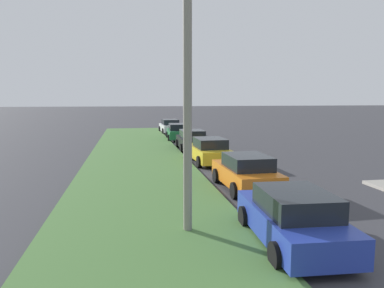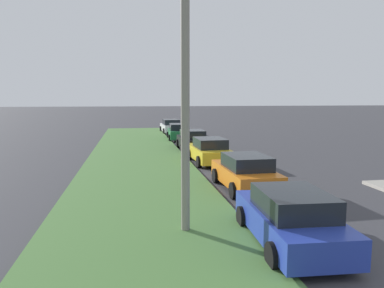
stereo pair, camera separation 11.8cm
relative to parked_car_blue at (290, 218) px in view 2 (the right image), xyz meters
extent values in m
cube|color=#477238|center=(5.88, 3.67, -0.66)|extent=(60.00, 6.00, 0.12)
cube|color=#23389E|center=(0.05, 0.00, -0.15)|extent=(4.38, 1.99, 0.70)
cube|color=black|center=(-0.15, 0.01, 0.48)|extent=(2.27, 1.70, 0.55)
cylinder|color=black|center=(1.44, 0.84, -0.40)|extent=(0.65, 0.25, 0.64)
cylinder|color=black|center=(1.36, -0.96, -0.40)|extent=(0.65, 0.25, 0.64)
cylinder|color=black|center=(-1.26, 0.96, -0.40)|extent=(0.65, 0.25, 0.64)
cylinder|color=black|center=(-1.34, -0.84, -0.40)|extent=(0.65, 0.25, 0.64)
cube|color=orange|center=(5.83, -0.63, -0.15)|extent=(4.34, 1.90, 0.70)
cube|color=black|center=(5.63, -0.63, 0.48)|extent=(2.24, 1.65, 0.55)
cylinder|color=black|center=(7.16, 0.30, -0.40)|extent=(0.65, 0.24, 0.64)
cylinder|color=black|center=(7.20, -1.50, -0.40)|extent=(0.65, 0.24, 0.64)
cylinder|color=black|center=(4.46, 0.24, -0.40)|extent=(0.65, 0.24, 0.64)
cylinder|color=black|center=(4.50, -1.56, -0.40)|extent=(0.65, 0.24, 0.64)
cube|color=gold|center=(12.16, -0.46, -0.15)|extent=(4.36, 1.95, 0.70)
cube|color=black|center=(11.96, -0.47, 0.48)|extent=(2.25, 1.68, 0.55)
cylinder|color=black|center=(13.47, 0.48, -0.40)|extent=(0.65, 0.24, 0.64)
cylinder|color=black|center=(13.54, -1.32, -0.40)|extent=(0.65, 0.24, 0.64)
cylinder|color=black|center=(10.78, 0.39, -0.40)|extent=(0.65, 0.24, 0.64)
cylinder|color=black|center=(10.84, -1.41, -0.40)|extent=(0.65, 0.24, 0.64)
cube|color=black|center=(17.52, -0.35, -0.15)|extent=(4.32, 1.86, 0.70)
cube|color=black|center=(17.32, -0.35, 0.48)|extent=(2.22, 1.63, 0.55)
cylinder|color=black|center=(18.88, 0.53, -0.40)|extent=(0.64, 0.23, 0.64)
cylinder|color=black|center=(18.86, -1.27, -0.40)|extent=(0.64, 0.23, 0.64)
cylinder|color=black|center=(16.18, 0.57, -0.40)|extent=(0.64, 0.23, 0.64)
cylinder|color=black|center=(16.16, -1.23, -0.40)|extent=(0.64, 0.23, 0.64)
cube|color=#1E6B38|center=(23.85, -0.22, -0.15)|extent=(4.38, 1.99, 0.70)
cube|color=black|center=(23.65, -0.21, 0.48)|extent=(2.27, 1.70, 0.55)
cylinder|color=black|center=(25.24, 0.62, -0.40)|extent=(0.65, 0.25, 0.64)
cylinder|color=black|center=(25.16, -1.18, -0.40)|extent=(0.65, 0.25, 0.64)
cylinder|color=black|center=(22.55, 0.74, -0.40)|extent=(0.65, 0.25, 0.64)
cylinder|color=black|center=(22.47, -1.06, -0.40)|extent=(0.65, 0.25, 0.64)
cube|color=silver|center=(30.39, -0.19, -0.15)|extent=(4.37, 1.97, 0.70)
cube|color=black|center=(30.19, -0.20, 0.48)|extent=(2.26, 1.69, 0.55)
cylinder|color=black|center=(31.70, 0.76, -0.40)|extent=(0.65, 0.25, 0.64)
cylinder|color=black|center=(31.78, -1.04, -0.40)|extent=(0.65, 0.25, 0.64)
cylinder|color=black|center=(29.01, 0.65, -0.40)|extent=(0.65, 0.25, 0.64)
cylinder|color=black|center=(29.08, -1.15, -0.40)|extent=(0.65, 0.25, 0.64)
cylinder|color=gray|center=(1.25, 2.55, 3.03)|extent=(0.24, 0.24, 7.50)
camera|label=1|loc=(-8.62, 4.13, 3.11)|focal=34.47mm
camera|label=2|loc=(-8.64, 4.01, 3.11)|focal=34.47mm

